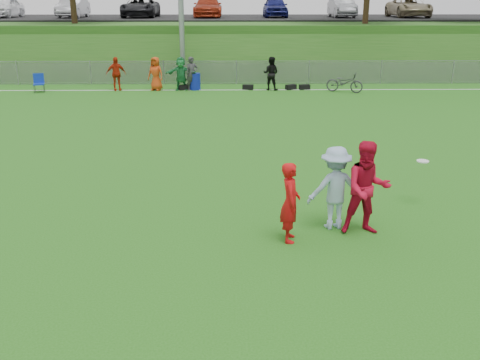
{
  "coord_description": "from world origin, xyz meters",
  "views": [
    {
      "loc": [
        -0.27,
        -9.71,
        4.62
      ],
      "look_at": [
        -0.11,
        0.5,
        1.09
      ],
      "focal_mm": 40.0,
      "sensor_mm": 36.0,
      "label": 1
    }
  ],
  "objects_px": {
    "recycling_bin": "(195,82)",
    "bicycle": "(345,83)",
    "player_blue": "(335,188)",
    "player_red_center": "(367,188)",
    "frisbee": "(423,161)",
    "player_red_left": "(290,202)"
  },
  "relations": [
    {
      "from": "frisbee",
      "to": "bicycle",
      "type": "xyz_separation_m",
      "value": [
        1.33,
        15.33,
        -0.55
      ]
    },
    {
      "from": "recycling_bin",
      "to": "bicycle",
      "type": "bearing_deg",
      "value": -6.66
    },
    {
      "from": "player_red_center",
      "to": "player_blue",
      "type": "height_order",
      "value": "player_red_center"
    },
    {
      "from": "player_red_center",
      "to": "player_red_left",
      "type": "bearing_deg",
      "value": -168.63
    },
    {
      "from": "player_red_center",
      "to": "recycling_bin",
      "type": "bearing_deg",
      "value": 104.27
    },
    {
      "from": "bicycle",
      "to": "player_blue",
      "type": "bearing_deg",
      "value": -167.54
    },
    {
      "from": "frisbee",
      "to": "recycling_bin",
      "type": "bearing_deg",
      "value": 111.15
    },
    {
      "from": "player_red_left",
      "to": "player_blue",
      "type": "xyz_separation_m",
      "value": [
        0.98,
        0.6,
        0.07
      ]
    },
    {
      "from": "player_blue",
      "to": "frisbee",
      "type": "xyz_separation_m",
      "value": [
        2.26,
        1.34,
        0.16
      ]
    },
    {
      "from": "bicycle",
      "to": "frisbee",
      "type": "bearing_deg",
      "value": -160.34
    },
    {
      "from": "recycling_bin",
      "to": "bicycle",
      "type": "distance_m",
      "value": 7.65
    },
    {
      "from": "player_red_left",
      "to": "recycling_bin",
      "type": "bearing_deg",
      "value": 12.57
    },
    {
      "from": "player_red_left",
      "to": "player_red_center",
      "type": "xyz_separation_m",
      "value": [
        1.57,
        0.32,
        0.16
      ]
    },
    {
      "from": "player_red_center",
      "to": "player_blue",
      "type": "bearing_deg",
      "value": 154.43
    },
    {
      "from": "player_red_center",
      "to": "bicycle",
      "type": "bearing_deg",
      "value": 79.76
    },
    {
      "from": "frisbee",
      "to": "bicycle",
      "type": "relative_size",
      "value": 0.15
    },
    {
      "from": "recycling_bin",
      "to": "player_red_center",
      "type": "bearing_deg",
      "value": -75.52
    },
    {
      "from": "frisbee",
      "to": "bicycle",
      "type": "bearing_deg",
      "value": 85.04
    },
    {
      "from": "player_red_center",
      "to": "bicycle",
      "type": "relative_size",
      "value": 1.04
    },
    {
      "from": "player_red_center",
      "to": "frisbee",
      "type": "xyz_separation_m",
      "value": [
        1.67,
        1.62,
        0.07
      ]
    },
    {
      "from": "player_red_center",
      "to": "player_blue",
      "type": "xyz_separation_m",
      "value": [
        -0.59,
        0.28,
        -0.09
      ]
    },
    {
      "from": "player_blue",
      "to": "bicycle",
      "type": "bearing_deg",
      "value": -112.98
    }
  ]
}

